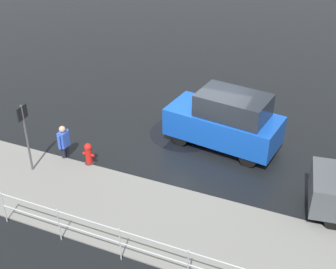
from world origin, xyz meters
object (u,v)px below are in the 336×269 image
object	(u,v)px
fire_hydrant	(89,154)
pedestrian	(64,140)
moving_hatchback	(226,120)
sign_post	(25,129)

from	to	relation	value
fire_hydrant	pedestrian	world-z (taller)	pedestrian
moving_hatchback	pedestrian	size ratio (longest dim) A/B	3.35
pedestrian	sign_post	world-z (taller)	sign_post
fire_hydrant	pedestrian	xyz separation A→B (m)	(0.96, -0.04, 0.28)
moving_hatchback	sign_post	bearing A→B (deg)	36.21
fire_hydrant	pedestrian	size ratio (longest dim) A/B	0.66
moving_hatchback	pedestrian	distance (m)	5.53
pedestrian	sign_post	distance (m)	1.51
fire_hydrant	moving_hatchback	bearing A→B (deg)	-143.05
fire_hydrant	sign_post	bearing A→B (deg)	34.32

